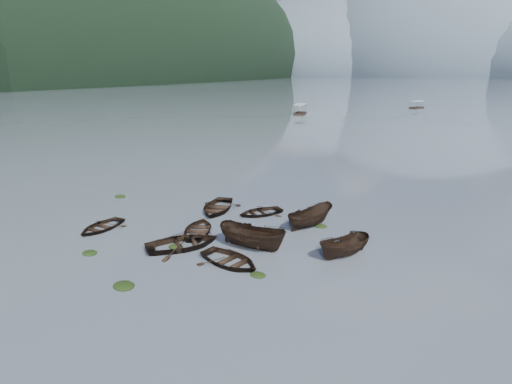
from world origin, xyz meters
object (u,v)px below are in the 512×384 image
at_px(rowboat_0, 102,229).
at_px(rowboat_3, 199,232).
at_px(pontoon_left, 300,114).
at_px(pontoon_centre, 416,108).

bearing_deg(rowboat_0, rowboat_3, 22.97).
distance_m(rowboat_0, pontoon_left, 87.30).
xyz_separation_m(rowboat_3, pontoon_left, (-23.97, 82.71, 0.00)).
relative_size(rowboat_0, pontoon_centre, 0.70).
xyz_separation_m(rowboat_0, pontoon_left, (-16.98, 85.63, 0.00)).
xyz_separation_m(rowboat_0, pontoon_centre, (9.72, 119.79, 0.00)).
height_order(rowboat_0, pontoon_left, pontoon_left).
bearing_deg(rowboat_3, pontoon_centre, -114.50).
height_order(pontoon_left, pontoon_centre, pontoon_left).
bearing_deg(pontoon_left, pontoon_centre, 38.92).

